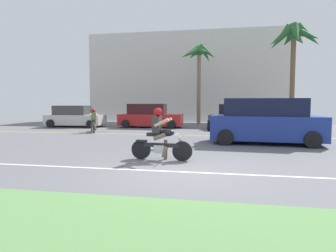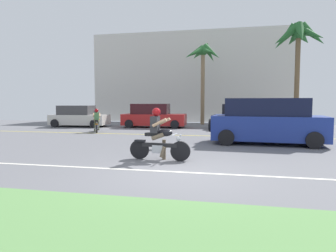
{
  "view_description": "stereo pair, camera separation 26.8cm",
  "coord_description": "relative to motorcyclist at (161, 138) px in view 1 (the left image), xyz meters",
  "views": [
    {
      "loc": [
        1.01,
        -7.29,
        1.74
      ],
      "look_at": [
        -1.14,
        3.77,
        0.85
      ],
      "focal_mm": 32.68,
      "sensor_mm": 36.0,
      "label": 1
    },
    {
      "loc": [
        1.27,
        -7.24,
        1.74
      ],
      "look_at": [
        -1.14,
        3.77,
        0.85
      ],
      "focal_mm": 32.68,
      "sensor_mm": 36.0,
      "label": 2
    }
  ],
  "objects": [
    {
      "name": "ground",
      "position": [
        0.93,
        1.45,
        -0.68
      ],
      "size": [
        56.0,
        30.0,
        0.04
      ],
      "primitive_type": "cube",
      "color": "slate"
    },
    {
      "name": "lane_line_near",
      "position": [
        0.93,
        -1.44,
        -0.66
      ],
      "size": [
        50.4,
        0.12,
        0.01
      ],
      "primitive_type": "cube",
      "color": "silver",
      "rests_on": "ground"
    },
    {
      "name": "lane_line_far",
      "position": [
        0.93,
        6.85,
        -0.66
      ],
      "size": [
        50.4,
        0.12,
        0.01
      ],
      "primitive_type": "cube",
      "color": "yellow",
      "rests_on": "ground"
    },
    {
      "name": "motorcyclist",
      "position": [
        0.0,
        0.0,
        0.0
      ],
      "size": [
        1.87,
        0.61,
        1.57
      ],
      "color": "black",
      "rests_on": "ground"
    },
    {
      "name": "suv_nearby",
      "position": [
        3.51,
        4.45,
        0.26
      ],
      "size": [
        4.75,
        2.45,
        1.89
      ],
      "color": "navy",
      "rests_on": "ground"
    },
    {
      "name": "parked_car_0",
      "position": [
        -8.57,
        10.92,
        0.04
      ],
      "size": [
        4.04,
        2.27,
        1.49
      ],
      "color": "beige",
      "rests_on": "ground"
    },
    {
      "name": "parked_car_1",
      "position": [
        -3.28,
        11.45,
        0.09
      ],
      "size": [
        4.36,
        2.01,
        1.61
      ],
      "color": "#AD1E1E",
      "rests_on": "ground"
    },
    {
      "name": "parked_car_2",
      "position": [
        2.9,
        11.23,
        0.08
      ],
      "size": [
        4.45,
        2.11,
        1.6
      ],
      "color": "#232328",
      "rests_on": "ground"
    },
    {
      "name": "palm_tree_0",
      "position": [
        -0.25,
        14.81,
        4.47
      ],
      "size": [
        2.93,
        2.7,
        6.22
      ],
      "color": "#846B4C",
      "rests_on": "ground"
    },
    {
      "name": "palm_tree_1",
      "position": [
        6.22,
        13.09,
        5.17
      ],
      "size": [
        3.62,
        3.67,
        6.98
      ],
      "color": "brown",
      "rests_on": "ground"
    },
    {
      "name": "motorcyclist_distant",
      "position": [
        -5.6,
        7.53,
        -0.09
      ],
      "size": [
        0.79,
        1.5,
        1.35
      ],
      "color": "black",
      "rests_on": "ground"
    },
    {
      "name": "building_far",
      "position": [
        -1.8,
        19.45,
        3.26
      ],
      "size": [
        17.35,
        4.0,
        7.83
      ],
      "primitive_type": "cube",
      "color": "beige",
      "rests_on": "ground"
    }
  ]
}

